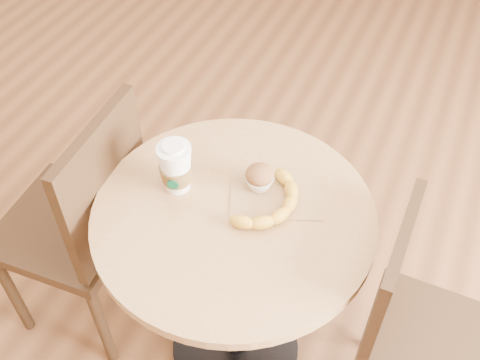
{
  "coord_description": "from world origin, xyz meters",
  "views": [
    {
      "loc": [
        0.36,
        -0.9,
        1.85
      ],
      "look_at": [
        -0.03,
        -0.01,
        0.83
      ],
      "focal_mm": 42.0,
      "sensor_mm": 36.0,
      "label": 1
    }
  ],
  "objects_px": {
    "muffin": "(260,178)",
    "banana": "(273,202)",
    "chair_left": "(84,221)",
    "chair_right": "(415,330)",
    "coffee_cup": "(176,169)",
    "cafe_table": "(234,258)"
  },
  "relations": [
    {
      "from": "chair_right",
      "to": "banana",
      "type": "bearing_deg",
      "value": 88.18
    },
    {
      "from": "cafe_table",
      "to": "banana",
      "type": "height_order",
      "value": "banana"
    },
    {
      "from": "chair_left",
      "to": "banana",
      "type": "distance_m",
      "value": 0.64
    },
    {
      "from": "chair_left",
      "to": "muffin",
      "type": "height_order",
      "value": "chair_left"
    },
    {
      "from": "chair_left",
      "to": "chair_right",
      "type": "relative_size",
      "value": 1.1
    },
    {
      "from": "muffin",
      "to": "coffee_cup",
      "type": "bearing_deg",
      "value": -156.85
    },
    {
      "from": "cafe_table",
      "to": "chair_right",
      "type": "bearing_deg",
      "value": 3.96
    },
    {
      "from": "chair_right",
      "to": "coffee_cup",
      "type": "xyz_separation_m",
      "value": [
        -0.7,
        -0.02,
        0.35
      ]
    },
    {
      "from": "cafe_table",
      "to": "chair_right",
      "type": "height_order",
      "value": "chair_right"
    },
    {
      "from": "chair_right",
      "to": "muffin",
      "type": "height_order",
      "value": "chair_right"
    },
    {
      "from": "cafe_table",
      "to": "chair_left",
      "type": "distance_m",
      "value": 0.5
    },
    {
      "from": "cafe_table",
      "to": "banana",
      "type": "distance_m",
      "value": 0.25
    },
    {
      "from": "chair_left",
      "to": "coffee_cup",
      "type": "bearing_deg",
      "value": 97.16
    },
    {
      "from": "muffin",
      "to": "banana",
      "type": "distance_m",
      "value": 0.08
    },
    {
      "from": "chair_right",
      "to": "coffee_cup",
      "type": "distance_m",
      "value": 0.78
    },
    {
      "from": "muffin",
      "to": "banana",
      "type": "bearing_deg",
      "value": -41.32
    },
    {
      "from": "chair_right",
      "to": "muffin",
      "type": "bearing_deg",
      "value": 82.69
    },
    {
      "from": "chair_left",
      "to": "banana",
      "type": "height_order",
      "value": "chair_left"
    },
    {
      "from": "coffee_cup",
      "to": "muffin",
      "type": "relative_size",
      "value": 1.93
    },
    {
      "from": "cafe_table",
      "to": "chair_right",
      "type": "relative_size",
      "value": 0.89
    },
    {
      "from": "cafe_table",
      "to": "chair_right",
      "type": "distance_m",
      "value": 0.53
    },
    {
      "from": "chair_left",
      "to": "banana",
      "type": "xyz_separation_m",
      "value": [
        0.58,
        0.09,
        0.26
      ]
    }
  ]
}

